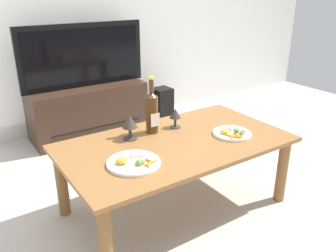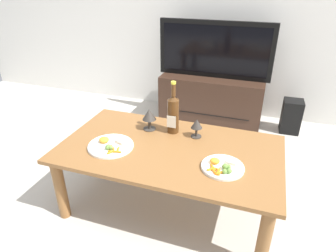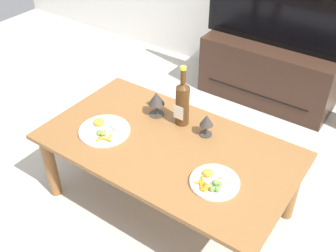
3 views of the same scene
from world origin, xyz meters
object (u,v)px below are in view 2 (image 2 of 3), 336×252
at_px(tv_stand, 211,99).
at_px(dinner_plate_right, 222,167).
at_px(dining_table, 169,157).
at_px(wine_bottle, 173,113).
at_px(floor_speaker, 291,116).
at_px(goblet_left, 149,116).
at_px(goblet_right, 197,125).
at_px(tv_screen, 215,50).
at_px(dinner_plate_left, 111,145).

xyz_separation_m(tv_stand, dinner_plate_right, (0.36, -1.54, 0.23)).
bearing_deg(dining_table, wine_bottle, 101.82).
height_order(floor_speaker, goblet_left, goblet_left).
bearing_deg(wine_bottle, dining_table, -78.18).
bearing_deg(dining_table, goblet_right, 56.29).
relative_size(tv_stand, floor_speaker, 3.14).
height_order(dining_table, goblet_left, goblet_left).
bearing_deg(tv_stand, goblet_right, -83.95).
xyz_separation_m(tv_stand, floor_speaker, (0.81, -0.02, -0.07)).
height_order(tv_screen, dinner_plate_left, tv_screen).
xyz_separation_m(dining_table, dinner_plate_right, (0.35, -0.12, 0.08)).
bearing_deg(floor_speaker, dining_table, -121.71).
height_order(dining_table, goblet_right, goblet_right).
bearing_deg(dinner_plate_right, goblet_right, 126.74).
distance_m(wine_bottle, goblet_right, 0.18).
bearing_deg(dinner_plate_left, wine_bottle, 45.67).
bearing_deg(goblet_left, tv_stand, 80.70).
relative_size(tv_screen, wine_bottle, 3.14).
relative_size(tv_screen, dinner_plate_right, 4.69).
relative_size(wine_bottle, dinner_plate_right, 1.50).
bearing_deg(tv_screen, tv_stand, 90.00).
relative_size(dining_table, dinner_plate_left, 4.79).
xyz_separation_m(tv_screen, goblet_left, (-0.20, -1.24, -0.19)).
distance_m(goblet_left, dinner_plate_left, 0.34).
xyz_separation_m(floor_speaker, dinner_plate_left, (-1.16, -1.52, 0.31)).
xyz_separation_m(goblet_left, goblet_right, (0.33, 0.00, -0.02)).
height_order(tv_stand, wine_bottle, wine_bottle).
xyz_separation_m(wine_bottle, goblet_right, (0.17, -0.02, -0.05)).
bearing_deg(goblet_right, floor_speaker, 60.73).
height_order(wine_bottle, dinner_plate_left, wine_bottle).
bearing_deg(tv_screen, wine_bottle, -91.68).
height_order(dinner_plate_left, dinner_plate_right, dinner_plate_left).
distance_m(wine_bottle, dinner_plate_left, 0.46).
bearing_deg(tv_stand, dinner_plate_right, -76.97).
bearing_deg(dining_table, goblet_left, 138.32).
distance_m(floor_speaker, dinner_plate_right, 1.62).
bearing_deg(goblet_left, goblet_right, 0.00).
xyz_separation_m(floor_speaker, goblet_left, (-1.02, -1.22, 0.40)).
bearing_deg(tv_stand, wine_bottle, -91.68).
height_order(tv_stand, goblet_right, goblet_right).
relative_size(tv_stand, dinner_plate_right, 4.37).
relative_size(dining_table, goblet_right, 10.55).
bearing_deg(dining_table, dinner_plate_right, -18.22).
height_order(wine_bottle, goblet_left, wine_bottle).
xyz_separation_m(tv_screen, wine_bottle, (-0.04, -1.22, -0.15)).
bearing_deg(wine_bottle, dinner_plate_right, -39.07).
xyz_separation_m(tv_stand, tv_screen, (-0.00, -0.00, 0.52)).
height_order(goblet_left, goblet_right, goblet_left).
bearing_deg(dinner_plate_right, tv_stand, 103.03).
relative_size(dining_table, wine_bottle, 3.79).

